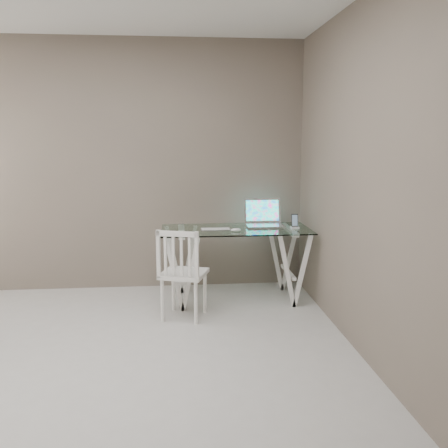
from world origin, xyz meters
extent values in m
plane|color=#B5B2AD|center=(0.00, 0.00, 0.00)|extent=(4.50, 4.50, 0.00)
cube|color=#6C6055|center=(0.00, 2.25, 1.35)|extent=(4.00, 0.02, 2.70)
cube|color=#6C6055|center=(2.00, 0.00, 1.35)|extent=(0.02, 4.50, 2.70)
cube|color=silver|center=(1.20, 1.69, 0.74)|extent=(1.50, 0.70, 0.01)
cube|color=white|center=(0.65, 1.69, 0.36)|extent=(0.24, 0.62, 0.72)
cube|color=white|center=(1.75, 1.69, 0.36)|extent=(0.24, 0.62, 0.72)
cube|color=white|center=(0.66, 1.23, 0.42)|extent=(0.49, 0.49, 0.04)
cylinder|color=white|center=(0.46, 1.13, 0.20)|extent=(0.03, 0.03, 0.40)
cylinder|color=white|center=(0.76, 1.03, 0.20)|extent=(0.03, 0.03, 0.40)
cylinder|color=white|center=(0.56, 1.43, 0.20)|extent=(0.03, 0.03, 0.40)
cylinder|color=white|center=(0.86, 1.33, 0.20)|extent=(0.03, 0.03, 0.40)
cube|color=white|center=(0.60, 1.06, 0.64)|extent=(0.38, 0.15, 0.44)
cube|color=silver|center=(1.52, 1.80, 0.75)|extent=(0.39, 0.27, 0.02)
cube|color=#19D899|center=(1.52, 1.96, 0.89)|extent=(0.39, 0.07, 0.26)
cube|color=silver|center=(0.99, 1.66, 0.75)|extent=(0.30, 0.13, 0.01)
ellipsoid|color=white|center=(1.18, 1.55, 0.76)|extent=(0.10, 0.06, 0.03)
cube|color=white|center=(1.80, 1.65, 0.75)|extent=(0.08, 0.08, 0.02)
cube|color=black|center=(1.80, 1.66, 0.83)|extent=(0.06, 0.03, 0.13)
camera|label=1|loc=(0.60, -3.24, 1.66)|focal=40.00mm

